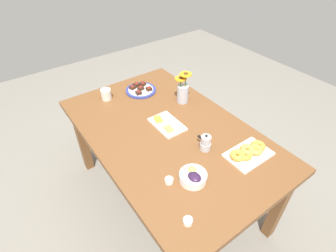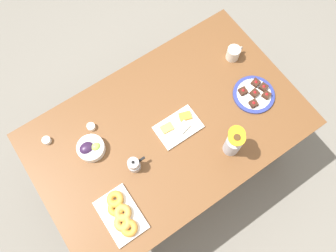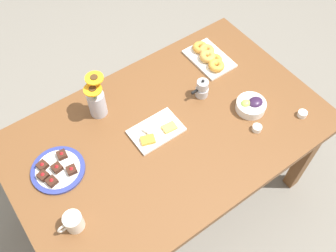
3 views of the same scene
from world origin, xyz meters
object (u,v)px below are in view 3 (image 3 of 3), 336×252
(grape_bowl, at_px, (251,105))
(cheese_platter, at_px, (156,131))
(dessert_plate, at_px, (58,170))
(dining_table, at_px, (168,140))
(jam_cup_honey, at_px, (302,114))
(moka_pot, at_px, (202,89))
(coffee_mug, at_px, (73,222))
(croissant_platter, at_px, (209,57))
(jam_cup_berry, at_px, (257,128))
(flower_vase, at_px, (97,102))

(grape_bowl, bearing_deg, cheese_platter, -18.86)
(cheese_platter, height_order, dessert_plate, dessert_plate)
(dining_table, bearing_deg, jam_cup_honey, 152.08)
(moka_pot, bearing_deg, coffee_mug, 15.85)
(cheese_platter, distance_m, moka_pot, 0.35)
(coffee_mug, height_order, jam_cup_honey, coffee_mug)
(dessert_plate, bearing_deg, croissant_platter, -171.74)
(coffee_mug, relative_size, jam_cup_berry, 2.43)
(cheese_platter, bearing_deg, croissant_platter, -156.00)
(dining_table, bearing_deg, moka_pot, -163.33)
(jam_cup_honey, distance_m, flower_vase, 1.06)
(jam_cup_honey, distance_m, moka_pot, 0.53)
(grape_bowl, height_order, flower_vase, flower_vase)
(cheese_platter, xyz_separation_m, moka_pot, (-0.34, -0.06, 0.04))
(coffee_mug, bearing_deg, grape_bowl, -178.37)
(croissant_platter, bearing_deg, flower_vase, -2.98)
(croissant_platter, bearing_deg, jam_cup_honey, 103.07)
(coffee_mug, bearing_deg, moka_pot, -164.15)
(moka_pot, bearing_deg, cheese_platter, 9.66)
(jam_cup_berry, bearing_deg, coffee_mug, -5.14)
(jam_cup_honey, bearing_deg, grape_bowl, -45.37)
(jam_cup_berry, xyz_separation_m, moka_pot, (0.08, -0.34, 0.03))
(dessert_plate, bearing_deg, grape_bowl, 165.50)
(croissant_platter, distance_m, flower_vase, 0.71)
(moka_pot, bearing_deg, jam_cup_berry, 103.69)
(coffee_mug, xyz_separation_m, dessert_plate, (-0.06, -0.29, -0.03))
(grape_bowl, bearing_deg, moka_pot, -56.33)
(flower_vase, bearing_deg, dining_table, 126.51)
(dining_table, xyz_separation_m, dessert_plate, (0.56, -0.12, 0.10))
(jam_cup_honey, distance_m, dessert_plate, 1.26)
(cheese_platter, xyz_separation_m, dessert_plate, (0.50, -0.09, 0.00))
(dining_table, bearing_deg, jam_cup_berry, 144.98)
(cheese_platter, bearing_deg, jam_cup_berry, 146.03)
(jam_cup_honey, bearing_deg, croissant_platter, -76.93)
(croissant_platter, bearing_deg, coffee_mug, 21.72)
(dining_table, relative_size, dessert_plate, 6.30)
(flower_vase, bearing_deg, croissant_platter, 177.02)
(jam_cup_honey, height_order, dessert_plate, dessert_plate)
(coffee_mug, distance_m, jam_cup_berry, 0.98)
(croissant_platter, distance_m, moka_pot, 0.27)
(croissant_platter, bearing_deg, dessert_plate, 8.26)
(grape_bowl, relative_size, moka_pot, 1.31)
(grape_bowl, xyz_separation_m, jam_cup_honey, (-0.19, 0.19, -0.01))
(grape_bowl, xyz_separation_m, moka_pot, (0.15, -0.22, 0.02))
(dining_table, distance_m, croissant_platter, 0.56)
(dining_table, distance_m, flower_vase, 0.42)
(grape_bowl, distance_m, croissant_platter, 0.41)
(dining_table, height_order, moka_pot, moka_pot)
(coffee_mug, xyz_separation_m, flower_vase, (-0.39, -0.47, 0.04))
(cheese_platter, bearing_deg, grape_bowl, 161.14)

